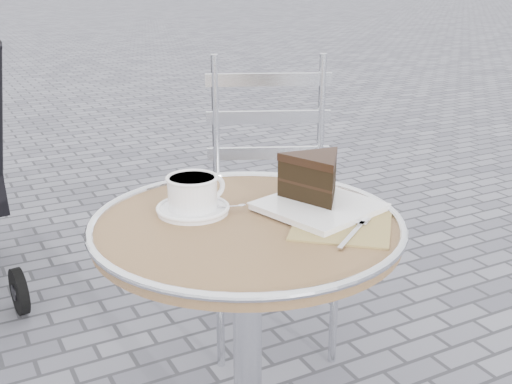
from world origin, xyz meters
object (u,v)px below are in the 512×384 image
cafe_table (247,286)px  cappuccino_set (193,196)px  bistro_chair (270,165)px  cake_plate_set (317,184)px

cafe_table → cappuccino_set: bearing=125.4°
cafe_table → cappuccino_set: cappuccino_set is taller
bistro_chair → cafe_table: bearing=-98.9°
cafe_table → bistro_chair: (0.44, 0.69, 0.05)m
cake_plate_set → bistro_chair: 0.74m
cappuccino_set → cake_plate_set: bearing=-32.0°
cafe_table → bistro_chair: size_ratio=0.75×
cake_plate_set → cafe_table: bearing=166.3°
cake_plate_set → bistro_chair: bistro_chair is taller
cake_plate_set → bistro_chair: size_ratio=0.41×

